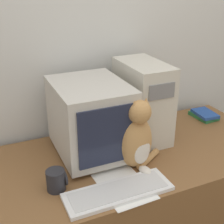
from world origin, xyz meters
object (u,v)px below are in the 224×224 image
(book_stack, at_px, (204,115))
(pen, at_px, (102,187))
(keyboard, at_px, (118,192))
(crt_monitor, at_px, (91,118))
(cat, at_px, (136,138))
(computer_tower, at_px, (142,101))
(mug, at_px, (56,180))

(book_stack, relative_size, pen, 1.28)
(keyboard, height_order, pen, keyboard)
(crt_monitor, xyz_separation_m, cat, (0.16, -0.22, -0.05))
(book_stack, bearing_deg, pen, -155.70)
(cat, xyz_separation_m, book_stack, (0.70, 0.32, -0.14))
(computer_tower, xyz_separation_m, pen, (-0.41, -0.37, -0.22))
(cat, distance_m, book_stack, 0.78)
(crt_monitor, xyz_separation_m, mug, (-0.26, -0.24, -0.16))
(crt_monitor, distance_m, pen, 0.37)
(book_stack, bearing_deg, cat, -155.17)
(pen, xyz_separation_m, mug, (-0.19, 0.07, 0.05))
(cat, bearing_deg, book_stack, 15.62)
(computer_tower, relative_size, keyboard, 0.92)
(computer_tower, height_order, cat, computer_tower)
(computer_tower, relative_size, mug, 4.51)
(book_stack, relative_size, mug, 1.93)
(pen, bearing_deg, book_stack, 24.30)
(computer_tower, height_order, book_stack, computer_tower)
(cat, height_order, pen, cat)
(pen, distance_m, mug, 0.21)
(cat, distance_m, mug, 0.43)
(pen, bearing_deg, computer_tower, 42.03)
(crt_monitor, bearing_deg, book_stack, 7.20)
(computer_tower, bearing_deg, crt_monitor, -170.57)
(pen, relative_size, mug, 1.51)
(computer_tower, relative_size, cat, 1.22)
(crt_monitor, height_order, keyboard, crt_monitor)
(keyboard, bearing_deg, mug, 149.86)
(book_stack, bearing_deg, computer_tower, -174.27)
(computer_tower, xyz_separation_m, mug, (-0.60, -0.29, -0.18))
(cat, bearing_deg, crt_monitor, 117.32)
(keyboard, relative_size, pen, 3.23)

